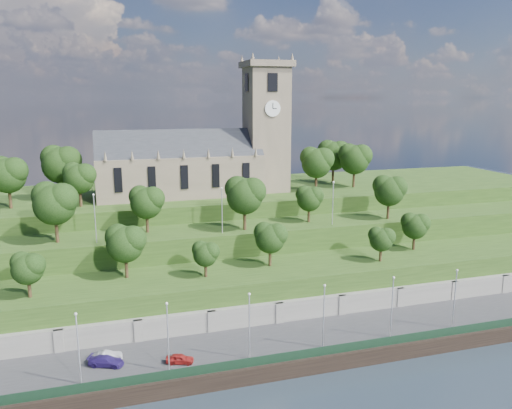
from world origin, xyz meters
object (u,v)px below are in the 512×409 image
object	(u,v)px
car_left	(180,359)
car_middle	(107,356)
church	(203,157)
car_right	(106,361)

from	to	relation	value
car_left	car_middle	xyz separation A→B (m)	(-8.66, 3.08, 0.04)
church	car_right	distance (m)	49.04
car_left	car_middle	distance (m)	9.19
church	car_left	world-z (taller)	church
church	car_middle	distance (m)	48.12
car_middle	car_right	size ratio (longest dim) A/B	0.88
car_middle	car_right	world-z (taller)	car_right
car_left	car_middle	world-z (taller)	car_middle
church	car_left	distance (m)	47.91
church	car_middle	world-z (taller)	church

